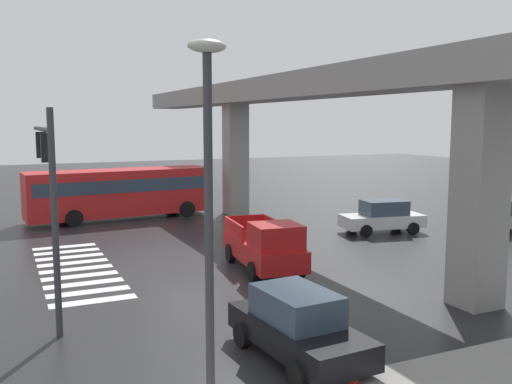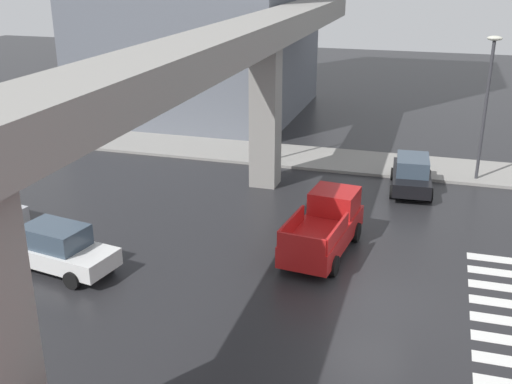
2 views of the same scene
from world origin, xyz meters
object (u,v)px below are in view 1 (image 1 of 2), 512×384
Objects in this scene: street_lamp_near_corner at (209,194)px; sedan_black at (298,325)px; pickup_truck at (266,246)px; traffic_signal_mast at (48,172)px; sedan_white at (383,217)px; sedan_silver at (498,216)px; city_bus at (120,191)px; fire_hydrant at (353,370)px.

sedan_black is at bearing 126.56° from street_lamp_near_corner.
traffic_signal_mast is at bearing -75.97° from pickup_truck.
traffic_signal_mast reaches higher than sedan_white.
sedan_silver is at bearing 120.23° from street_lamp_near_corner.
pickup_truck is 0.73× the size of street_lamp_near_corner.
city_bus is 15.45m from sedan_white.
pickup_truck is at bearing 159.90° from sedan_black.
traffic_signal_mast is (6.38, -16.96, 3.53)m from sedan_white.
sedan_black is 8.48m from traffic_signal_mast.
sedan_white is at bearing 110.61° from traffic_signal_mast.
traffic_signal_mast is 7.64× the size of fire_hydrant.
traffic_signal_mast is (2.01, -8.03, 3.39)m from pickup_truck.
street_lamp_near_corner reaches higher than sedan_white.
city_bus reaches higher than pickup_truck.
fire_hydrant is (7.59, 5.56, -3.95)m from traffic_signal_mast.
city_bus is 24.76m from street_lamp_near_corner.
traffic_signal_mast is (16.40, -5.24, 2.66)m from city_bus.
pickup_truck is 1.16× the size of sedan_silver.
sedan_white is (-4.38, 8.94, -0.14)m from pickup_truck.
sedan_white is 0.70× the size of traffic_signal_mast.
traffic_signal_mast is (-5.68, -5.21, 3.53)m from sedan_black.
sedan_black reaches higher than fire_hydrant.
sedan_white is at bearing 134.03° from street_lamp_near_corner.
pickup_truck is 8.19m from sedan_black.
street_lamp_near_corner is at bearing -45.97° from sedan_white.
traffic_signal_mast reaches higher than pickup_truck.
city_bus reaches higher than sedan_silver.
street_lamp_near_corner reaches higher than city_bus.
pickup_truck is 6.22× the size of fire_hydrant.
pickup_truck reaches higher than fire_hydrant.
street_lamp_near_corner is 8.52× the size of fire_hydrant.
fire_hydrant is (-0.40, 3.46, -4.13)m from street_lamp_near_corner.
street_lamp_near_corner reaches higher than fire_hydrant.
street_lamp_near_corner is at bearing -53.44° from sedan_black.
sedan_silver is 5.34× the size of fire_hydrant.
pickup_truck is at bearing -63.92° from sedan_white.
pickup_truck is 12.16m from street_lamp_near_corner.
fire_hydrant is (1.91, 0.34, -0.42)m from sedan_black.
sedan_black is 19.86m from sedan_silver.
sedan_black is 0.61× the size of street_lamp_near_corner.
sedan_silver is at bearing 97.58° from pickup_truck.
pickup_truck is 14.68m from city_bus.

